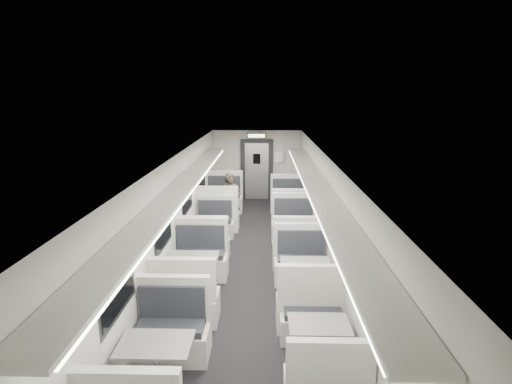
{
  "coord_description": "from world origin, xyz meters",
  "views": [
    {
      "loc": [
        0.28,
        -7.57,
        3.58
      ],
      "look_at": [
        0.06,
        1.95,
        1.24
      ],
      "focal_mm": 28.0,
      "sensor_mm": 36.0,
      "label": 1
    }
  ],
  "objects_px": {
    "booth_left_b": "(211,233)",
    "booth_left_c": "(193,276)",
    "booth_right_c": "(305,282)",
    "exit_sign": "(256,136)",
    "passenger": "(231,201)",
    "booth_left_d": "(157,369)",
    "booth_right_d": "(318,346)",
    "booth_left_a": "(221,206)",
    "vestibule_door": "(257,170)",
    "booth_right_a": "(289,207)",
    "booth_right_b": "(296,236)"
  },
  "relations": [
    {
      "from": "booth_left_d",
      "to": "booth_right_d",
      "type": "bearing_deg",
      "value": 15.29
    },
    {
      "from": "booth_right_a",
      "to": "booth_right_c",
      "type": "distance_m",
      "value": 4.8
    },
    {
      "from": "booth_left_b",
      "to": "booth_left_c",
      "type": "relative_size",
      "value": 0.91
    },
    {
      "from": "booth_left_c",
      "to": "passenger",
      "type": "distance_m",
      "value": 3.87
    },
    {
      "from": "booth_left_b",
      "to": "exit_sign",
      "type": "bearing_deg",
      "value": 75.99
    },
    {
      "from": "booth_right_b",
      "to": "passenger",
      "type": "xyz_separation_m",
      "value": [
        -1.64,
        1.67,
        0.37
      ]
    },
    {
      "from": "booth_left_d",
      "to": "booth_right_c",
      "type": "bearing_deg",
      "value": 49.43
    },
    {
      "from": "exit_sign",
      "to": "booth_right_d",
      "type": "bearing_deg",
      "value": -83.18
    },
    {
      "from": "booth_right_d",
      "to": "booth_right_c",
      "type": "bearing_deg",
      "value": 90.0
    },
    {
      "from": "booth_left_c",
      "to": "booth_left_d",
      "type": "height_order",
      "value": "booth_left_c"
    },
    {
      "from": "vestibule_door",
      "to": "booth_right_a",
      "type": "bearing_deg",
      "value": -66.17
    },
    {
      "from": "passenger",
      "to": "booth_right_a",
      "type": "bearing_deg",
      "value": 3.55
    },
    {
      "from": "booth_left_c",
      "to": "booth_right_a",
      "type": "distance_m",
      "value": 5.05
    },
    {
      "from": "exit_sign",
      "to": "vestibule_door",
      "type": "bearing_deg",
      "value": 90.0
    },
    {
      "from": "booth_right_c",
      "to": "exit_sign",
      "type": "xyz_separation_m",
      "value": [
        -1.0,
        6.57,
        1.9
      ]
    },
    {
      "from": "booth_left_d",
      "to": "passenger",
      "type": "distance_m",
      "value": 6.35
    },
    {
      "from": "booth_left_d",
      "to": "booth_right_c",
      "type": "xyz_separation_m",
      "value": [
        2.0,
        2.34,
        0.0
      ]
    },
    {
      "from": "booth_right_c",
      "to": "booth_left_c",
      "type": "bearing_deg",
      "value": 175.53
    },
    {
      "from": "booth_right_c",
      "to": "passenger",
      "type": "distance_m",
      "value": 4.33
    },
    {
      "from": "booth_right_d",
      "to": "exit_sign",
      "type": "height_order",
      "value": "exit_sign"
    },
    {
      "from": "booth_left_b",
      "to": "vestibule_door",
      "type": "height_order",
      "value": "vestibule_door"
    },
    {
      "from": "booth_left_a",
      "to": "vestibule_door",
      "type": "bearing_deg",
      "value": 66.92
    },
    {
      "from": "booth_left_a",
      "to": "booth_left_b",
      "type": "relative_size",
      "value": 1.18
    },
    {
      "from": "booth_left_d",
      "to": "passenger",
      "type": "bearing_deg",
      "value": 86.77
    },
    {
      "from": "booth_left_b",
      "to": "booth_right_c",
      "type": "height_order",
      "value": "booth_right_c"
    },
    {
      "from": "booth_left_b",
      "to": "booth_right_b",
      "type": "bearing_deg",
      "value": -7.02
    },
    {
      "from": "booth_right_a",
      "to": "booth_left_b",
      "type": "bearing_deg",
      "value": -131.87
    },
    {
      "from": "vestibule_door",
      "to": "booth_left_c",
      "type": "bearing_deg",
      "value": -98.24
    },
    {
      "from": "booth_left_a",
      "to": "booth_right_d",
      "type": "height_order",
      "value": "booth_left_a"
    },
    {
      "from": "booth_right_d",
      "to": "passenger",
      "type": "bearing_deg",
      "value": 105.87
    },
    {
      "from": "booth_right_b",
      "to": "vestibule_door",
      "type": "relative_size",
      "value": 1.05
    },
    {
      "from": "booth_left_d",
      "to": "passenger",
      "type": "relative_size",
      "value": 1.37
    },
    {
      "from": "booth_left_b",
      "to": "booth_right_d",
      "type": "relative_size",
      "value": 1.02
    },
    {
      "from": "passenger",
      "to": "booth_left_c",
      "type": "bearing_deg",
      "value": -117.95
    },
    {
      "from": "passenger",
      "to": "booth_right_c",
      "type": "bearing_deg",
      "value": -90.25
    },
    {
      "from": "booth_right_d",
      "to": "exit_sign",
      "type": "distance_m",
      "value": 8.64
    },
    {
      "from": "booth_right_b",
      "to": "exit_sign",
      "type": "xyz_separation_m",
      "value": [
        -1.0,
        4.25,
        1.89
      ]
    },
    {
      "from": "booth_right_c",
      "to": "exit_sign",
      "type": "bearing_deg",
      "value": 98.65
    },
    {
      "from": "booth_left_b",
      "to": "exit_sign",
      "type": "distance_m",
      "value": 4.56
    },
    {
      "from": "booth_right_a",
      "to": "booth_right_d",
      "type": "bearing_deg",
      "value": -90.0
    },
    {
      "from": "booth_left_b",
      "to": "vestibule_door",
      "type": "distance_m",
      "value": 4.66
    },
    {
      "from": "passenger",
      "to": "exit_sign",
      "type": "height_order",
      "value": "exit_sign"
    },
    {
      "from": "booth_left_c",
      "to": "booth_right_b",
      "type": "height_order",
      "value": "same"
    },
    {
      "from": "booth_left_a",
      "to": "exit_sign",
      "type": "bearing_deg",
      "value": 61.72
    },
    {
      "from": "booth_left_a",
      "to": "booth_right_c",
      "type": "distance_m",
      "value": 5.12
    },
    {
      "from": "booth_left_a",
      "to": "vestibule_door",
      "type": "distance_m",
      "value": 2.63
    },
    {
      "from": "booth_left_a",
      "to": "booth_left_d",
      "type": "height_order",
      "value": "booth_left_a"
    },
    {
      "from": "exit_sign",
      "to": "booth_left_c",
      "type": "bearing_deg",
      "value": -98.86
    },
    {
      "from": "booth_right_a",
      "to": "exit_sign",
      "type": "distance_m",
      "value": 2.78
    },
    {
      "from": "booth_left_a",
      "to": "exit_sign",
      "type": "height_order",
      "value": "exit_sign"
    }
  ]
}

